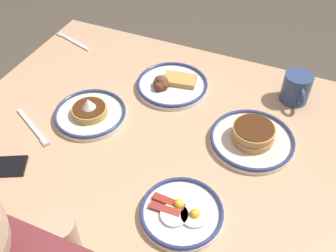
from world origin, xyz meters
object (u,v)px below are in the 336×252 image
object	(u,v)px
plate_near_main	(252,138)
plate_center_pancakes	(90,113)
coffee_mug	(297,88)
plate_far_side	(182,212)
fork_far	(33,127)
fork_near	(73,41)
cell_phone	(0,167)
plate_far_companion	(171,84)

from	to	relation	value
plate_near_main	plate_center_pancakes	size ratio (longest dim) A/B	1.10
coffee_mug	plate_far_side	bearing A→B (deg)	72.66
plate_center_pancakes	coffee_mug	distance (m)	0.67
fork_far	fork_near	bearing A→B (deg)	-71.06
cell_phone	fork_near	size ratio (longest dim) A/B	0.76
plate_center_pancakes	plate_far_companion	size ratio (longest dim) A/B	0.93
plate_far_companion	plate_center_pancakes	bearing A→B (deg)	53.00
plate_center_pancakes	fork_far	xyz separation A→B (m)	(0.14, 0.11, -0.01)
plate_far_side	plate_far_companion	bearing A→B (deg)	-64.15
fork_near	plate_far_side	bearing A→B (deg)	140.66
plate_near_main	cell_phone	distance (m)	0.72
plate_far_companion	coffee_mug	bearing A→B (deg)	-165.69
coffee_mug	fork_near	xyz separation A→B (m)	(0.87, -0.01, -0.05)
plate_far_side	cell_phone	bearing A→B (deg)	6.41
plate_near_main	plate_center_pancakes	world-z (taller)	plate_center_pancakes
plate_near_main	cell_phone	size ratio (longest dim) A/B	1.74
plate_center_pancakes	plate_far_side	bearing A→B (deg)	151.02
plate_far_companion	coffee_mug	size ratio (longest dim) A/B	2.04
plate_far_companion	fork_near	world-z (taller)	plate_far_companion
cell_phone	plate_far_side	bearing A→B (deg)	159.57
fork_far	cell_phone	bearing A→B (deg)	95.06
fork_far	plate_far_side	bearing A→B (deg)	168.58
plate_near_main	plate_far_companion	distance (m)	0.35
plate_far_companion	coffee_mug	world-z (taller)	coffee_mug
cell_phone	fork_far	size ratio (longest dim) A/B	0.77
plate_far_side	fork_far	world-z (taller)	plate_far_side
plate_far_companion	fork_near	bearing A→B (deg)	-13.36
plate_far_companion	plate_far_side	distance (m)	0.51
plate_center_pancakes	coffee_mug	size ratio (longest dim) A/B	1.90
fork_near	fork_far	xyz separation A→B (m)	(-0.16, 0.46, -0.00)
coffee_mug	plate_near_main	bearing A→B (deg)	72.41
plate_near_main	cell_phone	bearing A→B (deg)	31.02
plate_far_side	coffee_mug	size ratio (longest dim) A/B	1.76
plate_near_main	fork_near	bearing A→B (deg)	-17.95
plate_center_pancakes	cell_phone	world-z (taller)	plate_center_pancakes
plate_near_main	plate_far_side	world-z (taller)	plate_near_main
plate_far_companion	fork_near	size ratio (longest dim) A/B	1.29
plate_far_companion	plate_far_side	bearing A→B (deg)	115.85
plate_center_pancakes	fork_far	bearing A→B (deg)	39.38
fork_far	coffee_mug	bearing A→B (deg)	-147.69
plate_far_side	fork_near	xyz separation A→B (m)	(0.70, -0.57, -0.01)
fork_near	plate_far_companion	bearing A→B (deg)	166.64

